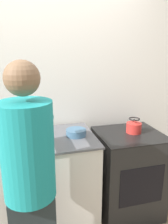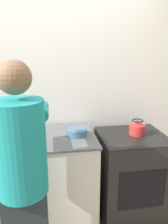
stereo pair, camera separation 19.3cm
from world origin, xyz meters
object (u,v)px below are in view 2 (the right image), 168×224
oven (130,176)px  kettle (137,128)px  person (23,173)px  cutting_board (20,146)px  knife (15,146)px  bowl_prep (77,132)px

oven → kettle: size_ratio=5.96×
oven → person: 1.22m
oven → cutting_board: cutting_board is taller
person → cutting_board: bearing=99.3°
kettle → knife: bearing=-170.0°
person → kettle: bearing=27.6°
cutting_board → bowl_prep: bowl_prep is taller
knife → bowl_prep: bearing=0.5°
knife → person: bearing=-94.4°
knife → kettle: (1.14, 0.20, 0.01)m
oven → bowl_prep: size_ratio=4.78×
person → knife: (-0.09, 0.35, 0.06)m
oven → bowl_prep: bowl_prep is taller
knife → kettle: 1.16m
cutting_board → kettle: kettle is taller
kettle → bowl_prep: kettle is taller
cutting_board → oven: bearing=9.0°
cutting_board → knife: (-0.03, -0.02, 0.01)m
cutting_board → bowl_prep: size_ratio=1.69×
oven → knife: knife is taller
cutting_board → kettle: size_ratio=2.10×
cutting_board → kettle: 1.12m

